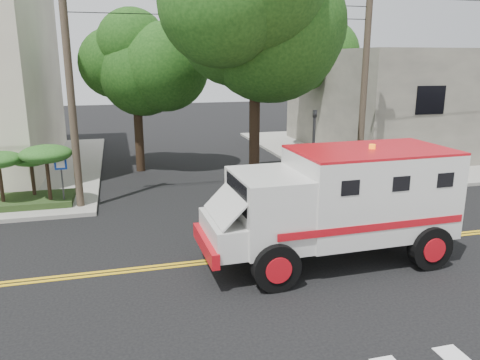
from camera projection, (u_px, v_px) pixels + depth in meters
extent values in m
plane|color=black|center=(268.00, 255.00, 13.78)|extent=(100.00, 100.00, 0.00)
cube|color=gray|center=(404.00, 149.00, 29.73)|extent=(17.00, 17.00, 0.15)
cube|color=#605B52|center=(424.00, 99.00, 29.80)|extent=(14.00, 12.00, 6.00)
cylinder|color=#382D23|center=(70.00, 91.00, 16.88)|extent=(0.28, 0.28, 9.00)
cylinder|color=#382D23|center=(364.00, 86.00, 20.01)|extent=(0.28, 0.28, 9.00)
cylinder|color=black|center=(255.00, 112.00, 19.36)|extent=(0.44, 0.44, 7.00)
sphere|color=#14380F|center=(255.00, 23.00, 18.48)|extent=(5.32, 5.32, 5.32)
sphere|color=#14380F|center=(290.00, 6.00, 17.91)|extent=(4.56, 4.56, 4.56)
cylinder|color=black|center=(138.00, 117.00, 23.57)|extent=(0.44, 0.44, 5.60)
sphere|color=#14380F|center=(135.00, 59.00, 22.87)|extent=(3.92, 3.92, 3.92)
sphere|color=#14380F|center=(153.00, 50.00, 22.44)|extent=(3.36, 3.36, 3.36)
cylinder|color=black|center=(317.00, 101.00, 30.11)|extent=(0.44, 0.44, 5.95)
sphere|color=#14380F|center=(319.00, 54.00, 29.36)|extent=(4.20, 4.20, 4.20)
sphere|color=#14380F|center=(336.00, 46.00, 28.91)|extent=(3.60, 3.60, 3.60)
cylinder|color=#3F3F42|center=(313.00, 153.00, 19.51)|extent=(0.12, 0.12, 3.60)
imported|color=#3F3F42|center=(314.00, 121.00, 19.17)|extent=(0.15, 0.18, 0.90)
cylinder|color=#3F3F42|center=(63.00, 184.00, 17.80)|extent=(0.06, 0.06, 2.00)
cube|color=#0C33A5|center=(60.00, 164.00, 17.54)|extent=(0.45, 0.03, 0.45)
cube|color=#1E3314|center=(31.00, 200.00, 18.22)|extent=(3.20, 2.00, 0.24)
cylinder|color=black|center=(1.00, 182.00, 17.50)|extent=(0.14, 0.14, 1.52)
cylinder|color=black|center=(33.00, 178.00, 18.42)|extent=(0.14, 0.14, 1.36)
ellipsoid|color=#1E4715|center=(31.00, 159.00, 18.23)|extent=(1.55, 1.55, 0.54)
cylinder|color=black|center=(48.00, 178.00, 17.71)|extent=(0.14, 0.14, 1.68)
ellipsoid|color=#1E4715|center=(46.00, 154.00, 17.48)|extent=(1.91, 1.91, 0.66)
cube|color=silver|center=(369.00, 192.00, 13.27)|extent=(4.43, 2.68, 2.35)
cube|color=silver|center=(268.00, 208.00, 12.51)|extent=(1.85, 2.51, 1.90)
cube|color=black|center=(237.00, 193.00, 12.14)|extent=(0.11, 1.90, 0.78)
cube|color=silver|center=(226.00, 232.00, 12.33)|extent=(1.06, 2.26, 0.78)
cube|color=#B70E17|center=(206.00, 245.00, 12.25)|extent=(0.26, 2.41, 0.39)
cube|color=#B70E17|center=(372.00, 150.00, 12.96)|extent=(4.43, 2.68, 0.07)
cylinder|color=black|center=(276.00, 267.00, 11.56)|extent=(1.24, 0.39, 1.23)
cylinder|color=black|center=(247.00, 232.00, 13.89)|extent=(1.24, 0.39, 1.23)
cylinder|color=black|center=(430.00, 248.00, 12.77)|extent=(1.24, 0.39, 1.23)
cylinder|color=black|center=(379.00, 219.00, 15.10)|extent=(1.24, 0.39, 1.23)
imported|color=gray|center=(349.00, 168.00, 20.09)|extent=(0.78, 0.63, 1.87)
imported|color=gray|center=(372.00, 163.00, 21.32)|extent=(1.02, 0.94, 1.69)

